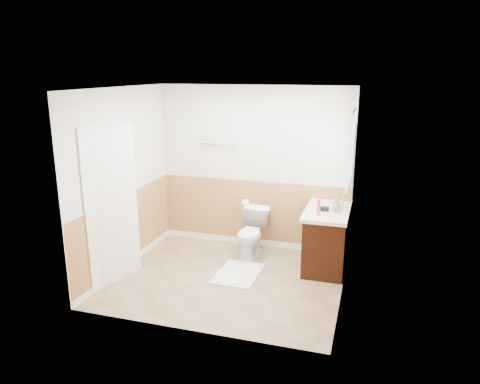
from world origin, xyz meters
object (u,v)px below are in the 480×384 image
(toilet, at_px, (251,234))
(soap_dispenser, at_px, (337,205))
(lotion_bottle, at_px, (319,207))
(vanity_cabinet, at_px, (327,239))
(bath_mat, at_px, (238,274))

(toilet, xyz_separation_m, soap_dispenser, (1.23, -0.14, 0.60))
(lotion_bottle, relative_size, soap_dispenser, 1.06)
(toilet, xyz_separation_m, vanity_cabinet, (1.11, -0.02, 0.04))
(soap_dispenser, bearing_deg, toilet, 173.53)
(lotion_bottle, xyz_separation_m, soap_dispenser, (0.22, 0.20, -0.01))
(toilet, height_order, lotion_bottle, lotion_bottle)
(bath_mat, bearing_deg, vanity_cabinet, 30.22)
(bath_mat, bearing_deg, soap_dispenser, 23.05)
(toilet, bearing_deg, vanity_cabinet, 1.47)
(lotion_bottle, distance_m, soap_dispenser, 0.29)
(toilet, bearing_deg, bath_mat, -87.69)
(bath_mat, distance_m, vanity_cabinet, 1.34)
(vanity_cabinet, distance_m, lotion_bottle, 0.65)
(toilet, relative_size, vanity_cabinet, 0.65)
(lotion_bottle, bearing_deg, toilet, 161.61)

